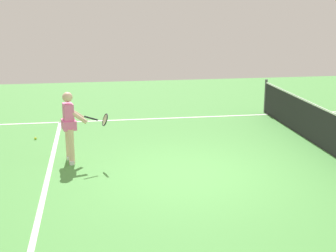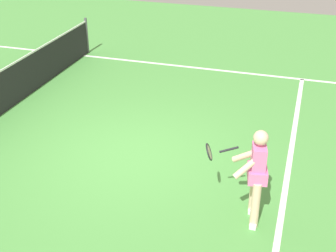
{
  "view_description": "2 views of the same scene",
  "coord_description": "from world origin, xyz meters",
  "views": [
    {
      "loc": [
        9.04,
        -1.95,
        3.43
      ],
      "look_at": [
        -0.88,
        -0.37,
        0.81
      ],
      "focal_mm": 51.61,
      "sensor_mm": 36.0,
      "label": 1
    },
    {
      "loc": [
        -7.2,
        -2.95,
        4.7
      ],
      "look_at": [
        -0.22,
        -0.79,
        0.85
      ],
      "focal_mm": 50.57,
      "sensor_mm": 36.0,
      "label": 2
    }
  ],
  "objects": [
    {
      "name": "sideline_right_marking",
      "position": [
        4.87,
        0.0,
        0.0
      ],
      "size": [
        0.1,
        16.36,
        0.01
      ],
      "primitive_type": "cube",
      "color": "white",
      "rests_on": "ground"
    },
    {
      "name": "service_line_marking",
      "position": [
        0.0,
        -2.9,
        0.0
      ],
      "size": [
        9.74,
        0.1,
        0.01
      ],
      "primitive_type": "cube",
      "color": "white",
      "rests_on": "ground"
    },
    {
      "name": "ground_plane",
      "position": [
        0.0,
        0.0,
        0.0
      ],
      "size": [
        23.86,
        23.86,
        0.0
      ],
      "primitive_type": "plane",
      "color": "#4C9342"
    },
    {
      "name": "tennis_player",
      "position": [
        -1.24,
        -2.45,
        0.85
      ],
      "size": [
        0.7,
        1.04,
        1.55
      ],
      "color": "beige",
      "rests_on": "ground"
    }
  ]
}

